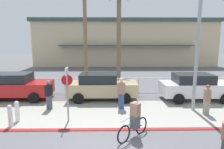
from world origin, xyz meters
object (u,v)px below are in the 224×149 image
at_px(car_red_1, 15,86).
at_px(pedestrian_1, 207,101).
at_px(car_white_3, 195,87).
at_px(bollard_0, 17,111).
at_px(palm_tree_3, 119,17).
at_px(bollard_3, 10,115).
at_px(streetlight_curb, 201,30).
at_px(pedestrian_2, 49,96).
at_px(pedestrian_0, 121,94).
at_px(car_tan_2, 101,86).
at_px(cyclist_teal_1, 134,120).
at_px(stop_sign_bike_lane, 67,87).
at_px(palm_tree_2, 85,7).

bearing_deg(car_red_1, pedestrian_1, -14.77).
height_order(car_white_3, pedestrian_1, car_white_3).
relative_size(bollard_0, palm_tree_3, 0.13).
xyz_separation_m(bollard_3, streetlight_curb, (8.97, 1.76, 3.76)).
height_order(car_red_1, pedestrian_2, car_red_1).
height_order(car_white_3, pedestrian_0, pedestrian_0).
bearing_deg(pedestrian_1, car_tan_2, 153.40).
bearing_deg(bollard_3, car_tan_2, 46.09).
bearing_deg(car_red_1, cyclist_teal_1, -36.91).
relative_size(bollard_3, pedestrian_1, 0.64).
distance_m(stop_sign_bike_lane, pedestrian_2, 2.34).
distance_m(stop_sign_bike_lane, palm_tree_2, 11.84).
bearing_deg(bollard_0, palm_tree_3, 57.44).
xyz_separation_m(streetlight_curb, car_white_3, (0.88, 2.07, -3.41)).
height_order(bollard_3, car_red_1, car_red_1).
height_order(bollard_0, streetlight_curb, streetlight_curb).
bearing_deg(pedestrian_1, stop_sign_bike_lane, -173.99).
bearing_deg(bollard_0, pedestrian_2, 58.88).
height_order(palm_tree_2, car_tan_2, palm_tree_2).
distance_m(car_tan_2, car_white_3, 5.97).
height_order(streetlight_curb, pedestrian_1, streetlight_curb).
distance_m(bollard_3, streetlight_curb, 9.88).
distance_m(stop_sign_bike_lane, bollard_3, 2.76).
bearing_deg(pedestrian_0, palm_tree_2, 107.89).
distance_m(palm_tree_2, pedestrian_1, 13.71).
distance_m(streetlight_curb, car_red_1, 11.41).
distance_m(car_tan_2, pedestrian_1, 6.11).
bearing_deg(palm_tree_3, palm_tree_2, 139.44).
distance_m(bollard_3, car_white_3, 10.57).
height_order(car_red_1, pedestrian_1, car_red_1).
height_order(car_tan_2, cyclist_teal_1, car_tan_2).
bearing_deg(car_white_3, streetlight_curb, -113.02).
height_order(car_red_1, car_white_3, same).
relative_size(car_white_3, pedestrian_2, 2.69).
relative_size(bollard_3, car_white_3, 0.23).
distance_m(streetlight_curb, car_white_3, 4.08).
height_order(car_tan_2, car_white_3, same).
height_order(stop_sign_bike_lane, palm_tree_2, palm_tree_2).
xyz_separation_m(streetlight_curb, car_tan_2, (-5.09, 2.27, -3.41)).
relative_size(stop_sign_bike_lane, palm_tree_2, 0.28).
distance_m(bollard_0, streetlight_curb, 9.75).
distance_m(palm_tree_2, pedestrian_0, 11.18).
distance_m(stop_sign_bike_lane, pedestrian_1, 7.01).
xyz_separation_m(stop_sign_bike_lane, car_tan_2, (1.44, 3.46, -0.81)).
xyz_separation_m(streetlight_curb, pedestrian_0, (-3.93, 0.50, -3.46)).
distance_m(cyclist_teal_1, pedestrian_0, 3.33).
bearing_deg(pedestrian_1, car_white_3, 78.85).
distance_m(bollard_0, car_white_3, 10.33).
relative_size(bollard_3, palm_tree_2, 0.11).
height_order(bollard_3, palm_tree_2, palm_tree_2).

